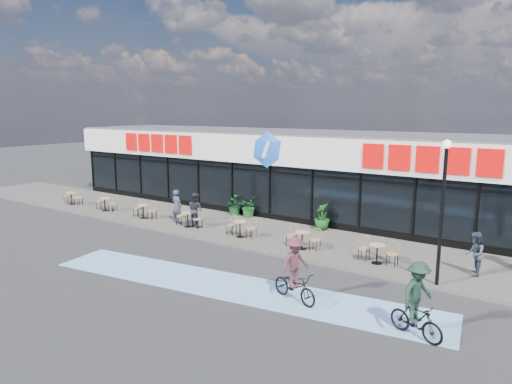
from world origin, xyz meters
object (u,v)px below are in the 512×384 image
cyclist_b (417,303)px  potted_plant_right (322,217)px  bistro_set_0 (73,197)px  patron_right (196,210)px  potted_plant_mid (248,206)px  potted_plant_left (234,205)px  cyclist_a (295,275)px  lamp_post (443,200)px  pedestrian_a (475,254)px  patron_left (177,206)px

cyclist_b → potted_plant_right: bearing=129.7°
bistro_set_0 → patron_right: patron_right is taller
bistro_set_0 → potted_plant_mid: 11.34m
potted_plant_left → cyclist_b: 14.54m
cyclist_b → cyclist_a: bearing=176.5°
lamp_post → patron_right: 11.99m
potted_plant_mid → pedestrian_a: 12.00m
cyclist_b → lamp_post: bearing=95.4°
potted_plant_mid → potted_plant_right: size_ratio=0.89×
cyclist_a → cyclist_b: size_ratio=0.99×
potted_plant_mid → cyclist_a: (7.47, -8.01, 0.16)m
lamp_post → patron_right: size_ratio=2.82×
potted_plant_right → pedestrian_a: 7.61m
potted_plant_left → pedestrian_a: size_ratio=0.70×
bistro_set_0 → potted_plant_mid: bearing=17.3°
cyclist_b → potted_plant_left: bearing=146.1°
patron_right → pedestrian_a: patron_right is taller
lamp_post → patron_right: (-11.75, 1.21, -2.03)m
lamp_post → bistro_set_0: (-21.66, 1.03, -2.42)m
potted_plant_left → potted_plant_mid: 0.88m
potted_plant_right → patron_right: (-5.43, -3.00, 0.20)m
cyclist_a → cyclist_b: bearing=-3.5°
bistro_set_0 → patron_right: 9.92m
potted_plant_right → patron_right: size_ratio=0.77×
potted_plant_mid → cyclist_b: (11.19, -8.23, 0.26)m
patron_left → cyclist_b: cyclist_b is taller
lamp_post → cyclist_a: bearing=-132.9°
potted_plant_right → cyclist_a: 8.37m
patron_left → cyclist_a: (9.70, -4.86, -0.13)m
potted_plant_mid → patron_right: (-0.92, -3.18, 0.27)m
lamp_post → cyclist_b: lamp_post is taller
lamp_post → cyclist_a: size_ratio=2.36×
lamp_post → pedestrian_a: (0.84, 1.63, -2.10)m
potted_plant_right → patron_right: 6.21m
lamp_post → potted_plant_right: size_ratio=3.69×
cyclist_b → potted_plant_mid: bearing=143.7°
potted_plant_left → patron_right: 3.07m
pedestrian_a → cyclist_a: (-4.21, -5.25, -0.04)m
potted_plant_mid → patron_left: 3.87m
bistro_set_0 → cyclist_a: (18.30, -4.64, 0.28)m
pedestrian_a → cyclist_a: cyclist_a is taller
bistro_set_0 → potted_plant_right: size_ratio=1.18×
patron_right → potted_plant_right: bearing=-138.8°
potted_plant_left → potted_plant_mid: potted_plant_mid is taller
potted_plant_mid → pedestrian_a: pedestrian_a is taller
cyclist_a → pedestrian_a: bearing=51.3°
lamp_post → cyclist_b: 4.37m
patron_left → patron_right: patron_left is taller
potted_plant_right → cyclist_a: (2.95, -7.83, 0.09)m
lamp_post → cyclist_b: (0.36, -3.85, -2.04)m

